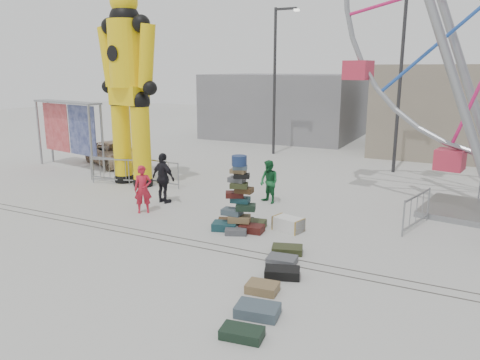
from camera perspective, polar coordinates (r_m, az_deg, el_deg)
The scene contains 24 objects.
ground at distance 12.45m, azimuth -5.70°, elevation -9.26°, with size 90.00×90.00×0.00m, color #9E9E99.
track_line_near at distance 12.92m, azimuth -4.27°, elevation -8.34°, with size 40.00×0.04×0.01m, color #47443F.
track_line_far at distance 13.24m, azimuth -3.38°, elevation -7.77°, with size 40.00×0.04×0.01m, color #47443F.
building_left at distance 34.04m, azimuth 5.59°, elevation 9.00°, with size 10.00×8.00×4.40m, color gray.
lamp_post_right at distance 22.89m, azimuth 19.22°, elevation 11.93°, with size 1.41×0.25×8.00m.
lamp_post_left at distance 26.67m, azimuth 4.43°, elevation 12.73°, with size 1.41×0.25×8.00m.
suitcase_tower at distance 14.21m, azimuth -0.09°, elevation -3.54°, with size 1.69×1.47×2.29m.
crash_test_dummy at distance 19.88m, azimuth -13.48°, elevation 11.62°, with size 3.25×1.42×8.13m.
banner_scaffold at distance 24.25m, azimuth -20.25°, elevation 7.08°, with size 4.58×1.55×3.27m.
steamer_trunk at distance 14.28m, azimuth 5.91°, elevation -5.37°, with size 0.88×0.51×0.41m, color silver.
row_case_0 at distance 12.65m, azimuth 5.78°, elevation -8.43°, with size 0.80×0.50×0.19m, color #31371B.
row_case_1 at distance 11.97m, azimuth 5.13°, elevation -9.72°, with size 0.72×0.53×0.19m, color #515358.
row_case_2 at distance 11.24m, azimuth 5.17°, elevation -11.19°, with size 0.82×0.48×0.23m, color black.
row_case_3 at distance 10.55m, azimuth 2.74°, elevation -12.97°, with size 0.69×0.51×0.21m, color olive.
row_case_4 at distance 9.65m, azimuth 2.14°, elevation -15.58°, with size 0.86×0.57×0.22m, color #41515D.
row_case_5 at distance 8.96m, azimuth 0.24°, elevation -18.16°, with size 0.78×0.44×0.19m, color black.
barricade_dummy_a at distance 20.89m, azimuth -15.62°, elevation 1.22°, with size 2.00×0.10×1.10m, color gray, non-canonical shape.
barricade_dummy_b at distance 20.55m, azimuth -15.04°, elevation 1.05°, with size 2.00×0.10×1.10m, color gray, non-canonical shape.
barricade_dummy_c at distance 19.78m, azimuth -9.74°, elevation 0.86°, with size 2.00×0.10×1.10m, color gray, non-canonical shape.
barricade_wheel_front at distance 15.29m, azimuth 20.72°, elevation -3.56°, with size 2.00×0.10×1.10m, color gray, non-canonical shape.
pedestrian_red at distance 16.13m, azimuth -11.75°, elevation -1.12°, with size 0.59×0.39×1.63m, color #B5192C.
pedestrian_green at distance 16.98m, azimuth 3.56°, elevation -0.23°, with size 0.77×0.60×1.57m, color #165A2C.
pedestrian_black at distance 17.16m, azimuth -9.31°, elevation 0.23°, with size 1.08×0.45×1.85m, color black.
parked_suv at distance 24.60m, azimuth -14.91°, elevation 3.15°, with size 1.96×4.24×1.18m, color tan.
Camera 1 is at (6.22, -9.67, 4.79)m, focal length 35.00 mm.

